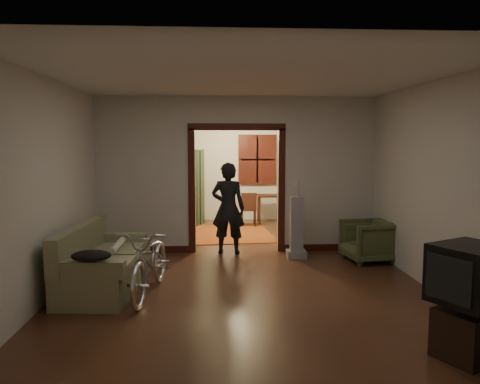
{
  "coord_description": "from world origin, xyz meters",
  "views": [
    {
      "loc": [
        -0.42,
        -7.68,
        1.98
      ],
      "look_at": [
        0.0,
        -0.3,
        1.2
      ],
      "focal_mm": 35.0,
      "sensor_mm": 36.0,
      "label": 1
    }
  ],
  "objects": [
    {
      "name": "tv_stand",
      "position": [
        1.9,
        -3.68,
        0.23
      ],
      "size": [
        0.66,
        0.64,
        0.46
      ],
      "primitive_type": "cube",
      "rotation": [
        0.0,
        0.0,
        0.47
      ],
      "color": "black",
      "rests_on": "floor"
    },
    {
      "name": "rolled_paper",
      "position": [
        -1.79,
        -1.09,
        0.53
      ],
      "size": [
        0.09,
        0.76,
        0.09
      ],
      "primitive_type": "cylinder",
      "rotation": [
        1.57,
        0.0,
        0.0
      ],
      "color": "beige",
      "rests_on": "sofa"
    },
    {
      "name": "oriental_rug",
      "position": [
        -0.06,
        2.41,
        0.01
      ],
      "size": [
        1.91,
        2.39,
        0.02
      ],
      "primitive_type": "cube",
      "rotation": [
        0.0,
        0.0,
        0.09
      ],
      "color": "#65260F",
      "rests_on": "floor"
    },
    {
      "name": "chandelier",
      "position": [
        0.0,
        2.5,
        2.35
      ],
      "size": [
        0.24,
        0.24,
        0.24
      ],
      "primitive_type": "sphere",
      "color": "#FFE0A5",
      "rests_on": "ceiling"
    },
    {
      "name": "vacuum",
      "position": [
        1.0,
        0.17,
        0.53
      ],
      "size": [
        0.38,
        0.33,
        1.07
      ],
      "primitive_type": "cube",
      "rotation": [
        0.0,
        0.0,
        0.24
      ],
      "color": "gray",
      "rests_on": "floor"
    },
    {
      "name": "sofa",
      "position": [
        -1.89,
        -1.39,
        0.44
      ],
      "size": [
        0.97,
        1.94,
        0.87
      ],
      "primitive_type": "cube",
      "rotation": [
        0.0,
        0.0,
        -0.06
      ],
      "color": "#6B6D49",
      "rests_on": "floor"
    },
    {
      "name": "ceiling",
      "position": [
        0.0,
        0.0,
        2.8
      ],
      "size": [
        5.0,
        8.5,
        0.01
      ],
      "primitive_type": "cube",
      "color": "white",
      "rests_on": "floor"
    },
    {
      "name": "crt_tv",
      "position": [
        1.9,
        -3.68,
        0.8
      ],
      "size": [
        0.8,
        0.77,
        0.53
      ],
      "primitive_type": "cube",
      "rotation": [
        0.0,
        0.0,
        0.47
      ],
      "color": "black",
      "rests_on": "tv_stand"
    },
    {
      "name": "desk",
      "position": [
        1.12,
        3.72,
        0.34
      ],
      "size": [
        0.99,
        0.63,
        0.69
      ],
      "primitive_type": "cube",
      "rotation": [
        0.0,
        0.0,
        -0.13
      ],
      "color": "black",
      "rests_on": "floor"
    },
    {
      "name": "wall_back",
      "position": [
        0.0,
        4.25,
        1.4
      ],
      "size": [
        5.0,
        0.02,
        2.8
      ],
      "primitive_type": "cube",
      "color": "beige",
      "rests_on": "floor"
    },
    {
      "name": "wall_left",
      "position": [
        -2.5,
        0.0,
        1.4
      ],
      "size": [
        0.02,
        8.5,
        2.8
      ],
      "primitive_type": "cube",
      "color": "beige",
      "rests_on": "floor"
    },
    {
      "name": "wall_right",
      "position": [
        2.5,
        0.0,
        1.4
      ],
      "size": [
        0.02,
        8.5,
        2.8
      ],
      "primitive_type": "cube",
      "color": "beige",
      "rests_on": "floor"
    },
    {
      "name": "partition_wall",
      "position": [
        0.0,
        0.75,
        1.4
      ],
      "size": [
        5.0,
        0.14,
        2.8
      ],
      "primitive_type": "cube",
      "color": "beige",
      "rests_on": "floor"
    },
    {
      "name": "door_casing",
      "position": [
        0.0,
        0.75,
        1.1
      ],
      "size": [
        1.74,
        0.2,
        2.32
      ],
      "primitive_type": "cube",
      "color": "#35110C",
      "rests_on": "floor"
    },
    {
      "name": "locker",
      "position": [
        -1.15,
        3.65,
        0.91
      ],
      "size": [
        1.01,
        0.74,
        1.82
      ],
      "primitive_type": "cube",
      "rotation": [
        0.0,
        0.0,
        -0.28
      ],
      "color": "#26341F",
      "rests_on": "floor"
    },
    {
      "name": "far_window",
      "position": [
        0.7,
        4.21,
        1.55
      ],
      "size": [
        0.98,
        0.06,
        1.28
      ],
      "primitive_type": "cube",
      "color": "black",
      "rests_on": "wall_back"
    },
    {
      "name": "jacket",
      "position": [
        -1.84,
        -2.3,
        0.68
      ],
      "size": [
        0.46,
        0.34,
        0.13
      ],
      "primitive_type": "ellipsoid",
      "color": "black",
      "rests_on": "sofa"
    },
    {
      "name": "desk_chair",
      "position": [
        0.41,
        3.3,
        0.4
      ],
      "size": [
        0.38,
        0.38,
        0.81
      ],
      "primitive_type": "cube",
      "rotation": [
        0.0,
        0.0,
        -0.07
      ],
      "color": "black",
      "rests_on": "floor"
    },
    {
      "name": "person",
      "position": [
        -0.16,
        0.57,
        0.82
      ],
      "size": [
        0.66,
        0.5,
        1.64
      ],
      "primitive_type": "imported",
      "rotation": [
        0.0,
        0.0,
        2.96
      ],
      "color": "black",
      "rests_on": "floor"
    },
    {
      "name": "bicycle",
      "position": [
        -1.24,
        -1.67,
        0.45
      ],
      "size": [
        0.77,
        1.76,
        0.9
      ],
      "primitive_type": "imported",
      "rotation": [
        0.0,
        0.0,
        -0.11
      ],
      "color": "silver",
      "rests_on": "floor"
    },
    {
      "name": "globe",
      "position": [
        -1.15,
        3.65,
        1.94
      ],
      "size": [
        0.29,
        0.29,
        0.29
      ],
      "primitive_type": "sphere",
      "color": "#1E5972",
      "rests_on": "locker"
    },
    {
      "name": "armchair",
      "position": [
        2.15,
        -0.13,
        0.35
      ],
      "size": [
        0.86,
        0.84,
        0.69
      ],
      "primitive_type": "imported",
      "rotation": [
        0.0,
        0.0,
        -1.43
      ],
      "color": "#46532F",
      "rests_on": "floor"
    },
    {
      "name": "floor",
      "position": [
        0.0,
        0.0,
        0.0
      ],
      "size": [
        5.0,
        8.5,
        0.01
      ],
      "primitive_type": "cube",
      "color": "#351B11",
      "rests_on": "ground"
    },
    {
      "name": "light_switch",
      "position": [
        1.05,
        0.68,
        1.25
      ],
      "size": [
        0.08,
        0.01,
        0.12
      ],
      "primitive_type": "cube",
      "color": "silver",
      "rests_on": "partition_wall"
    }
  ]
}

